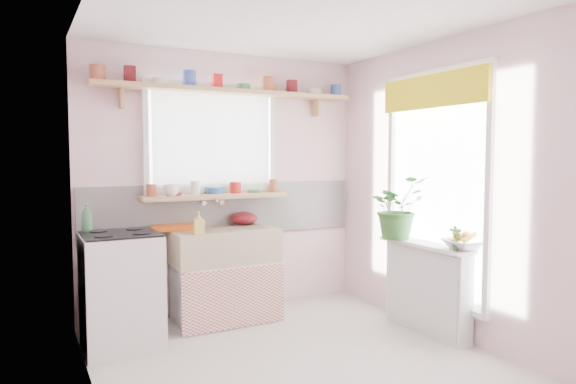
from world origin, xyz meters
TOP-DOWN VIEW (x-y plane):
  - room at (0.66, 0.86)m, footprint 3.20×3.20m
  - sink_unit at (-0.15, 1.29)m, footprint 0.95×0.65m
  - cooker at (-1.10, 1.05)m, footprint 0.58×0.58m
  - radiator_ledge at (1.30, 0.20)m, footprint 0.22×0.95m
  - windowsill at (-0.15, 1.48)m, footprint 1.40×0.22m
  - pine_shelf at (0.00, 1.47)m, footprint 2.52×0.24m
  - shelf_crockery at (-0.02, 1.47)m, footprint 2.47×0.11m
  - sill_crockery at (-0.17, 1.48)m, footprint 1.35×0.11m
  - dish_tray at (-0.53, 1.50)m, footprint 0.51×0.43m
  - colander at (0.14, 1.50)m, footprint 0.33×0.33m
  - jade_plant at (1.21, 0.50)m, footprint 0.51×0.44m
  - fruit_bowl at (1.33, -0.18)m, footprint 0.34×0.34m
  - herb_pot at (1.21, -0.20)m, footprint 0.12×0.11m
  - soap_bottle_sink at (-0.44, 1.10)m, footprint 0.10×0.10m
  - sill_cup at (-0.59, 1.42)m, footprint 0.16×0.16m
  - sill_bowl at (-0.15, 1.54)m, footprint 0.23×0.23m
  - shelf_vase at (0.44, 1.53)m, footprint 0.21×0.21m
  - cooker_bottle at (-1.32, 1.24)m, footprint 0.12×0.12m
  - fruit at (1.34, -0.17)m, footprint 0.20×0.14m

SIDE VIEW (x-z plane):
  - radiator_ledge at x=1.30m, z-range 0.01..0.78m
  - sink_unit at x=-0.15m, z-range -0.13..0.99m
  - cooker at x=-1.10m, z-range 0.00..0.92m
  - fruit_bowl at x=1.33m, z-range 0.78..0.85m
  - dish_tray at x=-0.53m, z-range 0.85..0.89m
  - herb_pot at x=1.21m, z-range 0.78..0.97m
  - fruit at x=1.34m, z-range 0.83..0.93m
  - colander at x=0.14m, z-range 0.85..0.98m
  - soap_bottle_sink at x=-0.44m, z-range 0.85..1.04m
  - cooker_bottle at x=-1.32m, z-range 0.92..1.14m
  - jade_plant at x=1.21m, z-range 0.78..1.34m
  - windowsill at x=-0.15m, z-range 1.12..1.16m
  - sill_bowl at x=-0.15m, z-range 1.16..1.22m
  - sill_cup at x=-0.59m, z-range 1.16..1.27m
  - sill_crockery at x=-0.17m, z-range 1.16..1.28m
  - room at x=0.66m, z-range -0.23..2.97m
  - pine_shelf at x=0.00m, z-range 2.10..2.14m
  - shelf_crockery at x=-0.02m, z-range 2.13..2.25m
  - shelf_vase at x=0.44m, z-range 2.14..2.31m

